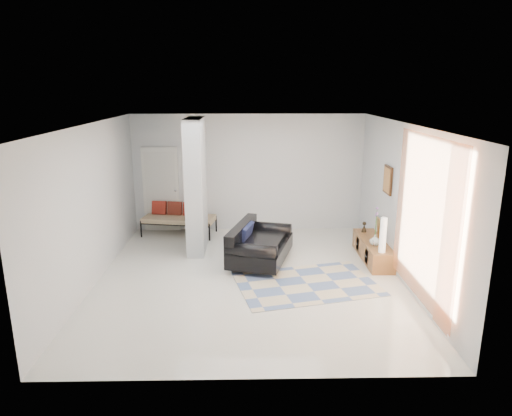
{
  "coord_description": "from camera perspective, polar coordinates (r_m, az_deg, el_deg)",
  "views": [
    {
      "loc": [
        -0.03,
        -7.78,
        3.42
      ],
      "look_at": [
        0.14,
        0.6,
        1.18
      ],
      "focal_mm": 32.0,
      "sensor_mm": 36.0,
      "label": 1
    }
  ],
  "objects": [
    {
      "name": "loveseat",
      "position": [
        9.13,
        0.2,
        -4.66
      ],
      "size": [
        1.41,
        1.9,
        0.76
      ],
      "rotation": [
        0.0,
        0.0,
        -0.28
      ],
      "color": "silver",
      "rests_on": "floor"
    },
    {
      "name": "wall_art",
      "position": [
        9.27,
        16.16,
        3.39
      ],
      "size": [
        0.04,
        0.45,
        0.55
      ],
      "primitive_type": "cube",
      "color": "#39200F",
      "rests_on": "wall_right"
    },
    {
      "name": "wall_back",
      "position": [
        10.96,
        -0.98,
        4.37
      ],
      "size": [
        6.0,
        0.0,
        6.0
      ],
      "primitive_type": "plane",
      "rotation": [
        1.57,
        0.0,
        0.0
      ],
      "color": "silver",
      "rests_on": "ground"
    },
    {
      "name": "daybed",
      "position": [
        10.95,
        -9.7,
        -1.13
      ],
      "size": [
        1.76,
        0.97,
        0.77
      ],
      "rotation": [
        0.0,
        0.0,
        -0.17
      ],
      "color": "black",
      "rests_on": "floor"
    },
    {
      "name": "cylinder_lamp",
      "position": [
        8.83,
        15.59,
        -3.28
      ],
      "size": [
        0.12,
        0.12,
        0.67
      ],
      "primitive_type": "cylinder",
      "color": "white",
      "rests_on": "media_console"
    },
    {
      "name": "partition_column",
      "position": [
        9.65,
        -7.5,
        2.78
      ],
      "size": [
        0.35,
        1.2,
        2.8
      ],
      "primitive_type": "cube",
      "color": "#B3B7BA",
      "rests_on": "floor"
    },
    {
      "name": "area_rug",
      "position": [
        8.29,
        6.37,
        -9.4
      ],
      "size": [
        2.72,
        2.13,
        0.01
      ],
      "primitive_type": "cube",
      "rotation": [
        0.0,
        0.0,
        0.23
      ],
      "color": "#C0B393",
      "rests_on": "floor"
    },
    {
      "name": "wall_right",
      "position": [
        8.5,
        17.98,
        0.51
      ],
      "size": [
        0.0,
        6.0,
        6.0
      ],
      "primitive_type": "plane",
      "rotation": [
        1.57,
        0.0,
        -1.57
      ],
      "color": "silver",
      "rests_on": "ground"
    },
    {
      "name": "media_console",
      "position": [
        9.6,
        14.39,
        -5.06
      ],
      "size": [
        0.45,
        1.66,
        0.8
      ],
      "color": "brown",
      "rests_on": "floor"
    },
    {
      "name": "curtain",
      "position": [
        7.42,
        20.25,
        -1.34
      ],
      "size": [
        0.0,
        2.55,
        2.55
      ],
      "primitive_type": "plane",
      "rotation": [
        1.57,
        0.0,
        1.57
      ],
      "color": "#FF8243",
      "rests_on": "wall_right"
    },
    {
      "name": "wall_left",
      "position": [
        8.48,
        -19.82,
        0.31
      ],
      "size": [
        0.0,
        6.0,
        6.0
      ],
      "primitive_type": "plane",
      "rotation": [
        1.57,
        0.0,
        1.57
      ],
      "color": "silver",
      "rests_on": "ground"
    },
    {
      "name": "vase",
      "position": [
        9.25,
        14.64,
        -3.89
      ],
      "size": [
        0.23,
        0.23,
        0.21
      ],
      "primitive_type": "imported",
      "rotation": [
        0.0,
        0.0,
        -0.14
      ],
      "color": "silver",
      "rests_on": "media_console"
    },
    {
      "name": "wall_front",
      "position": [
        5.18,
        -0.72,
        -7.91
      ],
      "size": [
        6.0,
        0.0,
        6.0
      ],
      "primitive_type": "plane",
      "rotation": [
        -1.57,
        0.0,
        0.0
      ],
      "color": "silver",
      "rests_on": "ground"
    },
    {
      "name": "hallway_door",
      "position": [
        11.19,
        -11.79,
        2.29
      ],
      "size": [
        0.85,
        0.06,
        2.04
      ],
      "primitive_type": "cube",
      "color": "silver",
      "rests_on": "floor"
    },
    {
      "name": "ceiling",
      "position": [
        7.8,
        -0.94,
        10.44
      ],
      "size": [
        6.0,
        6.0,
        0.0
      ],
      "primitive_type": "plane",
      "rotation": [
        3.14,
        0.0,
        0.0
      ],
      "color": "white",
      "rests_on": "wall_back"
    },
    {
      "name": "bronze_figurine",
      "position": [
        10.02,
        13.37,
        -2.31
      ],
      "size": [
        0.12,
        0.12,
        0.22
      ],
      "primitive_type": null,
      "rotation": [
        0.0,
        0.0,
        0.06
      ],
      "color": "black",
      "rests_on": "media_console"
    },
    {
      "name": "floor",
      "position": [
        8.49,
        -0.86,
        -8.75
      ],
      "size": [
        6.0,
        6.0,
        0.0
      ],
      "primitive_type": "plane",
      "color": "beige",
      "rests_on": "ground"
    }
  ]
}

